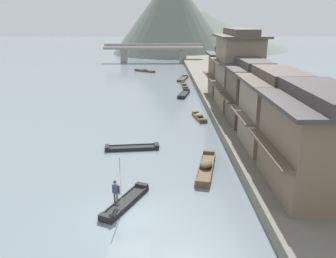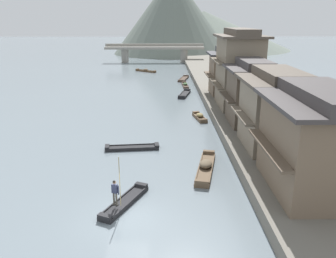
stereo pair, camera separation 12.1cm
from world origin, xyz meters
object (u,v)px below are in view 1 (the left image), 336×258
boatman_person (116,190)px  house_waterfront_nearest (322,141)px  boat_moored_nearest (145,71)px  boat_midriver_upstream (206,167)px  boat_moored_far (132,148)px  boat_upstream_distant (183,79)px  boat_foreground_poled (125,202)px  boat_moored_second (184,85)px  house_waterfront_far (226,71)px  boat_moored_third (184,94)px  house_waterfront_narrow (238,69)px  boat_midriver_drifting (199,117)px  house_waterfront_second (277,110)px  house_waterfront_tall (252,93)px  stone_bridge (153,50)px

boatman_person → house_waterfront_nearest: 12.28m
boat_moored_nearest → boat_midriver_upstream: size_ratio=0.76×
boat_moored_far → boat_upstream_distant: boat_upstream_distant is taller
house_waterfront_nearest → boat_foreground_poled: bearing=-179.0°
boat_upstream_distant → house_waterfront_nearest: (5.50, -44.45, 3.77)m
boat_foreground_poled → boat_moored_second: 38.55m
boat_moored_nearest → boat_upstream_distant: size_ratio=0.76×
boat_foreground_poled → house_waterfront_far: bearing=68.8°
boat_moored_far → house_waterfront_nearest: bearing=-37.5°
boat_moored_third → boat_upstream_distant: size_ratio=0.89×
house_waterfront_narrow → boat_upstream_distant: bearing=101.6°
boat_moored_nearest → house_waterfront_far: house_waterfront_far is taller
boat_midriver_upstream → house_waterfront_far: size_ratio=0.96×
boat_foreground_poled → boat_midriver_upstream: 7.27m
boat_moored_far → house_waterfront_narrow: house_waterfront_narrow is taller
boat_midriver_drifting → boat_foreground_poled: bearing=-108.9°
boat_moored_third → house_waterfront_far: bearing=-28.4°
boat_moored_nearest → boat_upstream_distant: 12.35m
house_waterfront_second → house_waterfront_far: same height
boat_moored_nearest → house_waterfront_second: size_ratio=0.69×
boat_moored_far → house_waterfront_second: (11.52, -1.92, 3.78)m
boat_moored_third → boat_upstream_distant: 13.59m
boat_foreground_poled → house_waterfront_nearest: house_waterfront_nearest is taller
house_waterfront_second → house_waterfront_tall: bearing=92.9°
boat_foreground_poled → boat_midriver_drifting: (6.41, 18.68, 0.09)m
boat_moored_second → house_waterfront_narrow: house_waterfront_narrow is taller
stone_bridge → house_waterfront_narrow: bearing=-77.9°
boatman_person → boat_moored_nearest: (-0.87, 55.47, -1.23)m
house_waterfront_second → stone_bridge: 64.36m
boat_moored_third → boat_moored_second: bearing=85.7°
boat_moored_far → house_waterfront_far: size_ratio=0.76×
boat_moored_third → house_waterfront_tall: 18.32m
boat_moored_far → house_waterfront_narrow: size_ratio=0.53×
boat_moored_nearest → boat_upstream_distant: (7.35, -9.93, -0.07)m
stone_bridge → boat_moored_far: bearing=-90.5°
boat_moored_second → house_waterfront_tall: bearing=-78.5°
boat_foreground_poled → boatman_person: bearing=-113.9°
house_waterfront_nearest → house_waterfront_far: bearing=91.4°
boat_moored_nearest → boatman_person: bearing=-89.1°
house_waterfront_tall → house_waterfront_far: (0.03, 14.14, 0.00)m
boat_moored_third → boat_moored_far: bearing=-104.9°
house_waterfront_nearest → house_waterfront_far: 27.93m
boat_moored_third → stone_bridge: bearing=97.5°
boat_foreground_poled → stone_bridge: (0.21, 70.81, 2.82)m
boatman_person → boat_midriver_drifting: boatman_person is taller
house_waterfront_narrow → boat_moored_second: bearing=106.1°
boat_moored_nearest → house_waterfront_far: size_ratio=0.73×
boat_moored_nearest → house_waterfront_second: bearing=-75.2°
boat_upstream_distant → stone_bridge: size_ratio=0.24×
boat_moored_far → boat_moored_third: bearing=75.1°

